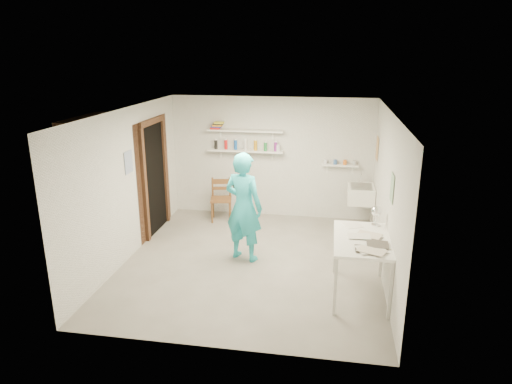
% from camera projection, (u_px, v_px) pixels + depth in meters
% --- Properties ---
extents(floor, '(4.00, 4.50, 0.02)m').
position_uv_depth(floor, '(252.00, 262.00, 7.31)').
color(floor, slate).
rests_on(floor, ground).
extents(ceiling, '(4.00, 4.50, 0.02)m').
position_uv_depth(ceiling, '(251.00, 110.00, 6.60)').
color(ceiling, silver).
rests_on(ceiling, wall_back).
extents(wall_back, '(4.00, 0.02, 2.40)m').
position_uv_depth(wall_back, '(271.00, 158.00, 9.08)').
color(wall_back, silver).
rests_on(wall_back, ground).
extents(wall_front, '(4.00, 0.02, 2.40)m').
position_uv_depth(wall_front, '(214.00, 252.00, 4.83)').
color(wall_front, silver).
rests_on(wall_front, ground).
extents(wall_left, '(0.02, 4.50, 2.40)m').
position_uv_depth(wall_left, '(128.00, 184.00, 7.27)').
color(wall_left, silver).
rests_on(wall_left, ground).
extents(wall_right, '(0.02, 4.50, 2.40)m').
position_uv_depth(wall_right, '(387.00, 197.00, 6.64)').
color(wall_right, silver).
rests_on(wall_right, ground).
extents(doorway_recess, '(0.02, 0.90, 2.00)m').
position_uv_depth(doorway_recess, '(155.00, 179.00, 8.32)').
color(doorway_recess, black).
rests_on(doorway_recess, wall_left).
extents(corridor_box, '(1.40, 1.50, 2.10)m').
position_uv_depth(corridor_box, '(118.00, 175.00, 8.42)').
color(corridor_box, brown).
rests_on(corridor_box, ground).
extents(door_lintel, '(0.06, 1.05, 0.10)m').
position_uv_depth(door_lintel, '(152.00, 121.00, 8.00)').
color(door_lintel, brown).
rests_on(door_lintel, wall_left).
extents(door_jamb_near, '(0.06, 0.10, 2.00)m').
position_uv_depth(door_jamb_near, '(145.00, 187.00, 7.84)').
color(door_jamb_near, brown).
rests_on(door_jamb_near, ground).
extents(door_jamb_far, '(0.06, 0.10, 2.00)m').
position_uv_depth(door_jamb_far, '(165.00, 172.00, 8.79)').
color(door_jamb_far, brown).
rests_on(door_jamb_far, ground).
extents(shelf_lower, '(1.50, 0.22, 0.03)m').
position_uv_depth(shelf_lower, '(246.00, 151.00, 9.00)').
color(shelf_lower, white).
rests_on(shelf_lower, wall_back).
extents(shelf_upper, '(1.50, 0.22, 0.03)m').
position_uv_depth(shelf_upper, '(245.00, 131.00, 8.88)').
color(shelf_upper, white).
rests_on(shelf_upper, wall_back).
extents(ledge_shelf, '(0.70, 0.14, 0.03)m').
position_uv_depth(ledge_shelf, '(340.00, 165.00, 8.81)').
color(ledge_shelf, white).
rests_on(ledge_shelf, wall_back).
extents(poster_left, '(0.01, 0.28, 0.36)m').
position_uv_depth(poster_left, '(129.00, 162.00, 7.21)').
color(poster_left, '#334C7F').
rests_on(poster_left, wall_left).
extents(poster_right_a, '(0.01, 0.34, 0.42)m').
position_uv_depth(poster_right_a, '(377.00, 148.00, 8.23)').
color(poster_right_a, '#995933').
rests_on(poster_right_a, wall_right).
extents(poster_right_b, '(0.01, 0.30, 0.38)m').
position_uv_depth(poster_right_b, '(392.00, 188.00, 6.03)').
color(poster_right_b, '#3F724C').
rests_on(poster_right_b, wall_right).
extents(belfast_sink, '(0.48, 0.60, 0.30)m').
position_uv_depth(belfast_sink, '(361.00, 194.00, 8.43)').
color(belfast_sink, white).
rests_on(belfast_sink, wall_right).
extents(man, '(0.75, 0.61, 1.76)m').
position_uv_depth(man, '(244.00, 207.00, 7.18)').
color(man, '#28BAC8').
rests_on(man, ground).
extents(wall_clock, '(0.31, 0.14, 0.32)m').
position_uv_depth(wall_clock, '(241.00, 185.00, 7.30)').
color(wall_clock, beige).
rests_on(wall_clock, man).
extents(wooden_chair, '(0.47, 0.45, 0.87)m').
position_uv_depth(wooden_chair, '(221.00, 199.00, 8.99)').
color(wooden_chair, brown).
rests_on(wooden_chair, ground).
extents(work_table, '(0.75, 1.26, 0.84)m').
position_uv_depth(work_table, '(360.00, 266.00, 6.23)').
color(work_table, white).
rests_on(work_table, ground).
extents(desk_lamp, '(0.16, 0.16, 0.16)m').
position_uv_depth(desk_lamp, '(377.00, 211.00, 6.48)').
color(desk_lamp, silver).
rests_on(desk_lamp, work_table).
extents(spray_cans, '(1.26, 0.06, 0.17)m').
position_uv_depth(spray_cans, '(246.00, 146.00, 8.97)').
color(spray_cans, black).
rests_on(spray_cans, shelf_lower).
extents(book_stack, '(0.26, 0.14, 0.14)m').
position_uv_depth(book_stack, '(217.00, 125.00, 8.94)').
color(book_stack, red).
rests_on(book_stack, shelf_upper).
extents(ledge_pots, '(0.48, 0.07, 0.09)m').
position_uv_depth(ledge_pots, '(340.00, 162.00, 8.79)').
color(ledge_pots, silver).
rests_on(ledge_pots, ledge_shelf).
extents(papers, '(0.30, 0.22, 0.03)m').
position_uv_depth(papers, '(363.00, 237.00, 6.10)').
color(papers, silver).
rests_on(papers, work_table).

